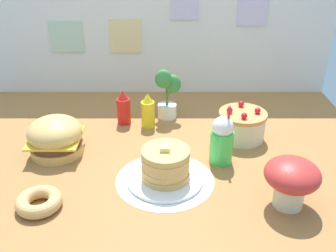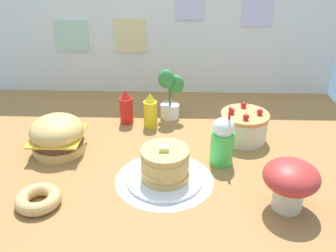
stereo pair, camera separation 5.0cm
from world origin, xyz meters
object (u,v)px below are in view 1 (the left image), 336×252
pancake_stack (166,167)px  donut_pink_glaze (40,201)px  potted_plant (168,92)px  layer_cake (243,125)px  cream_soda_cup (223,140)px  ketchup_bottle (124,108)px  burger (56,136)px  mushroom_stool (292,179)px  mustard_bottle (149,111)px

pancake_stack → donut_pink_glaze: (-0.57, -0.20, -0.05)m
donut_pink_glaze → potted_plant: (0.57, 0.90, 0.15)m
layer_cake → cream_soda_cup: bearing=-120.9°
ketchup_bottle → cream_soda_cup: cream_soda_cup is taller
layer_cake → donut_pink_glaze: size_ratio=1.34×
ketchup_bottle → potted_plant: size_ratio=0.66×
burger → cream_soda_cup: size_ratio=0.88×
potted_plant → mushroom_stool: size_ratio=1.39×
layer_cake → burger: bearing=-171.0°
burger → potted_plant: (0.61, 0.44, 0.08)m
cream_soda_cup → potted_plant: (-0.29, 0.53, 0.05)m
burger → layer_cake: size_ratio=1.06×
layer_cake → potted_plant: bearing=148.2°
layer_cake → mushroom_stool: (0.11, -0.61, 0.06)m
burger → cream_soda_cup: bearing=-5.7°
pancake_stack → layer_cake: layer_cake is taller
mustard_bottle → potted_plant: size_ratio=0.66×
ketchup_bottle → pancake_stack: bearing=-66.6°
burger → mustard_bottle: mustard_bottle is taller
mustard_bottle → mushroom_stool: 1.01m
pancake_stack → potted_plant: 0.71m
ketchup_bottle → mustard_bottle: size_ratio=1.00×
cream_soda_cup → donut_pink_glaze: cream_soda_cup is taller
cream_soda_cup → potted_plant: potted_plant is taller
mustard_bottle → mushroom_stool: mushroom_stool is taller
donut_pink_glaze → potted_plant: 1.08m
ketchup_bottle → cream_soda_cup: 0.72m
mustard_bottle → cream_soda_cup: bearing=-44.6°
layer_cake → potted_plant: potted_plant is taller
burger → mushroom_stool: 1.24m
ketchup_bottle → mustard_bottle: 0.16m
pancake_stack → layer_cake: size_ratio=1.36×
layer_cake → potted_plant: (-0.44, 0.27, 0.10)m
ketchup_bottle → donut_pink_glaze: (-0.30, -0.82, -0.07)m
burger → pancake_stack: burger is taller
layer_cake → mustard_bottle: (-0.56, 0.15, 0.02)m
burger → mustard_bottle: bearing=32.4°
ketchup_bottle → mushroom_stool: (0.82, -0.80, 0.04)m
ketchup_bottle → burger: bearing=-133.3°
burger → pancake_stack: (0.60, -0.26, -0.02)m
ketchup_bottle → donut_pink_glaze: ketchup_bottle is taller
pancake_stack → mushroom_stool: 0.59m
mustard_bottle → cream_soda_cup: size_ratio=0.67×
layer_cake → pancake_stack: bearing=-136.3°
cream_soda_cup → potted_plant: size_ratio=0.98×
cream_soda_cup → donut_pink_glaze: bearing=-156.4°
cream_soda_cup → ketchup_bottle: bearing=141.5°
cream_soda_cup → donut_pink_glaze: size_ratio=1.61×
ketchup_bottle → donut_pink_glaze: bearing=-110.0°
mustard_bottle → mushroom_stool: bearing=-48.7°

